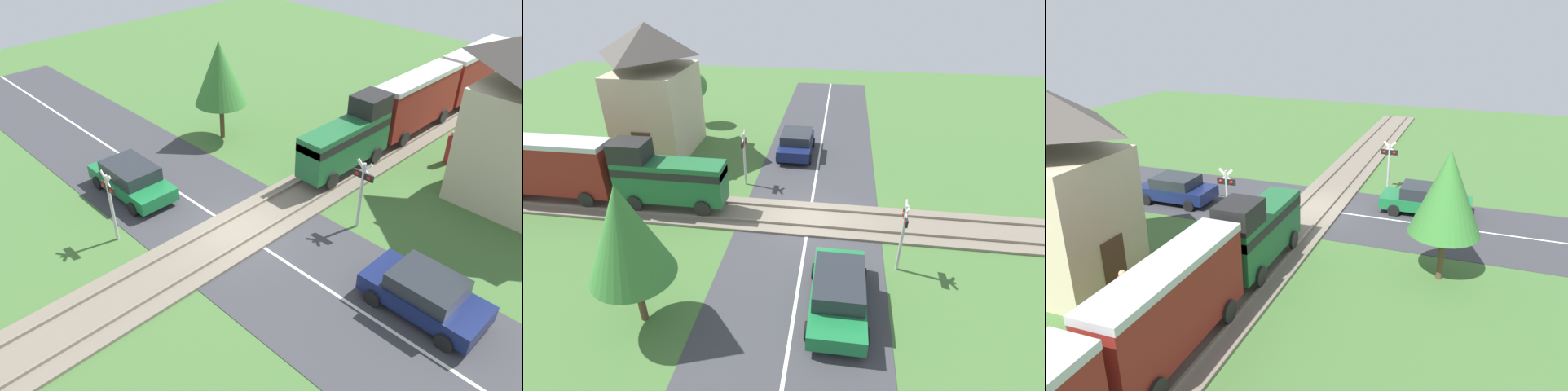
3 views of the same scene
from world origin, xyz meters
The scene contains 12 objects.
ground_plane centered at (0.00, 0.00, 0.00)m, with size 60.00×60.00×0.00m, color #426B33.
road_surface centered at (0.00, 0.00, 0.01)m, with size 48.00×6.40×0.02m.
track_bed centered at (0.00, 0.00, 0.07)m, with size 2.80×48.00×0.24m.
train centered at (0.00, 13.07, 1.88)m, with size 1.58×18.01×3.18m.
car_near_crossing centered at (-5.35, -1.44, 0.76)m, with size 4.39×2.00×1.45m.
car_far_side centered at (7.23, 1.44, 0.76)m, with size 3.95×2.07×1.44m.
crossing_signal_west_approach centered at (-2.98, -3.67, 1.93)m, with size 0.90×0.18×3.00m.
crossing_signal_east_approach centered at (2.98, 3.67, 1.93)m, with size 0.90×0.18×3.00m.
station_building centered at (6.82, 9.87, 3.66)m, with size 5.55×4.29×7.50m.
pedestrian_by_station centered at (2.95, 10.98, 0.76)m, with size 0.41×0.41×1.67m.
tree_by_station centered at (11.89, 9.37, 2.67)m, with size 1.93×1.93×3.67m.
tree_roadside_hedge centered at (-6.74, 4.93, 3.50)m, with size 2.65×2.65×5.10m.
Camera 2 is at (-15.71, -1.06, 10.43)m, focal length 28.00 mm.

